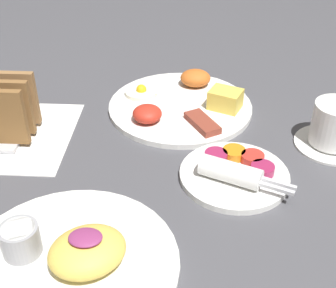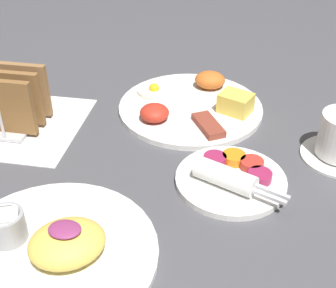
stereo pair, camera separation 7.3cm
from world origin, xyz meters
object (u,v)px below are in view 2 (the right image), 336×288
object	(u,v)px
plate_foreground	(51,249)
toast_rack	(14,100)
plate_condiments	(231,177)
plate_breakfast	(193,105)

from	to	relation	value
plate_foreground	toast_rack	world-z (taller)	toast_rack
toast_rack	plate_condiments	bearing A→B (deg)	-14.12
plate_condiments	plate_foreground	world-z (taller)	plate_foreground
plate_breakfast	toast_rack	size ratio (longest dim) A/B	2.32
plate_breakfast	plate_condiments	size ratio (longest dim) A/B	1.61
plate_foreground	toast_rack	bearing A→B (deg)	121.80
plate_breakfast	plate_foreground	bearing A→B (deg)	-107.57
plate_breakfast	plate_foreground	distance (m)	0.41
plate_breakfast	toast_rack	xyz separation A→B (m)	(-0.30, -0.11, 0.04)
plate_foreground	toast_rack	size ratio (longest dim) A/B	2.32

